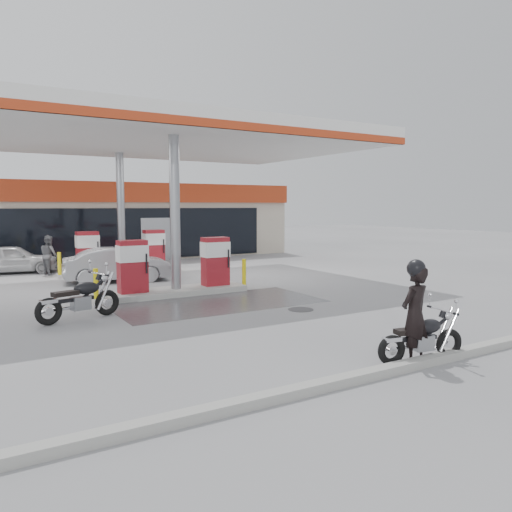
{
  "coord_description": "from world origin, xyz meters",
  "views": [
    {
      "loc": [
        -5.92,
        -12.81,
        2.81
      ],
      "look_at": [
        2.33,
        0.92,
        1.2
      ],
      "focal_mm": 35.0,
      "sensor_mm": 36.0,
      "label": 1
    }
  ],
  "objects_px": {
    "parked_motorcycle": "(80,300)",
    "parked_car_right": "(206,246)",
    "pump_island_far": "(122,256)",
    "sedan_white": "(13,259)",
    "attendant": "(49,255)",
    "pump_island_near": "(176,272)",
    "biker_main": "(415,315)",
    "hatchback_silver": "(118,265)",
    "main_motorcycle": "(422,339)"
  },
  "relations": [
    {
      "from": "parked_motorcycle",
      "to": "parked_car_right",
      "type": "bearing_deg",
      "value": 38.76
    },
    {
      "from": "pump_island_far",
      "to": "sedan_white",
      "type": "distance_m",
      "value": 4.55
    },
    {
      "from": "parked_motorcycle",
      "to": "attendant",
      "type": "distance_m",
      "value": 9.2
    },
    {
      "from": "pump_island_near",
      "to": "attendant",
      "type": "relative_size",
      "value": 3.17
    },
    {
      "from": "biker_main",
      "to": "parked_car_right",
      "type": "bearing_deg",
      "value": -115.25
    },
    {
      "from": "attendant",
      "to": "hatchback_silver",
      "type": "relative_size",
      "value": 0.42
    },
    {
      "from": "biker_main",
      "to": "parked_motorcycle",
      "type": "height_order",
      "value": "biker_main"
    },
    {
      "from": "parked_motorcycle",
      "to": "parked_car_right",
      "type": "xyz_separation_m",
      "value": [
        9.82,
        13.54,
        0.01
      ]
    },
    {
      "from": "parked_motorcycle",
      "to": "hatchback_silver",
      "type": "relative_size",
      "value": 0.56
    },
    {
      "from": "attendant",
      "to": "pump_island_near",
      "type": "bearing_deg",
      "value": -174.34
    },
    {
      "from": "parked_motorcycle",
      "to": "hatchback_silver",
      "type": "distance_m",
      "value": 6.31
    },
    {
      "from": "parked_motorcycle",
      "to": "pump_island_far",
      "type": "bearing_deg",
      "value": 52.16
    },
    {
      "from": "sedan_white",
      "to": "attendant",
      "type": "xyz_separation_m",
      "value": [
        1.26,
        -1.2,
        0.2
      ]
    },
    {
      "from": "attendant",
      "to": "hatchback_silver",
      "type": "distance_m",
      "value": 3.88
    },
    {
      "from": "pump_island_near",
      "to": "pump_island_far",
      "type": "height_order",
      "value": "same"
    },
    {
      "from": "biker_main",
      "to": "parked_motorcycle",
      "type": "relative_size",
      "value": 0.82
    },
    {
      "from": "biker_main",
      "to": "attendant",
      "type": "height_order",
      "value": "biker_main"
    },
    {
      "from": "sedan_white",
      "to": "main_motorcycle",
      "type": "bearing_deg",
      "value": -153.57
    },
    {
      "from": "parked_motorcycle",
      "to": "attendant",
      "type": "height_order",
      "value": "attendant"
    },
    {
      "from": "hatchback_silver",
      "to": "parked_car_right",
      "type": "relative_size",
      "value": 1.06
    },
    {
      "from": "sedan_white",
      "to": "hatchback_silver",
      "type": "height_order",
      "value": "hatchback_silver"
    },
    {
      "from": "parked_motorcycle",
      "to": "sedan_white",
      "type": "relative_size",
      "value": 0.61
    },
    {
      "from": "pump_island_near",
      "to": "pump_island_far",
      "type": "distance_m",
      "value": 6.0
    },
    {
      "from": "main_motorcycle",
      "to": "parked_car_right",
      "type": "distance_m",
      "value": 20.84
    },
    {
      "from": "biker_main",
      "to": "attendant",
      "type": "bearing_deg",
      "value": -86.9
    },
    {
      "from": "parked_car_right",
      "to": "biker_main",
      "type": "bearing_deg",
      "value": 175.93
    },
    {
      "from": "main_motorcycle",
      "to": "pump_island_near",
      "type": "bearing_deg",
      "value": 108.58
    },
    {
      "from": "pump_island_near",
      "to": "pump_island_far",
      "type": "relative_size",
      "value": 1.0
    },
    {
      "from": "pump_island_near",
      "to": "attendant",
      "type": "distance_m",
      "value": 7.51
    },
    {
      "from": "parked_car_right",
      "to": "pump_island_near",
      "type": "bearing_deg",
      "value": 161.48
    },
    {
      "from": "pump_island_far",
      "to": "biker_main",
      "type": "bearing_deg",
      "value": -86.05
    },
    {
      "from": "biker_main",
      "to": "parked_motorcycle",
      "type": "distance_m",
      "value": 7.95
    },
    {
      "from": "hatchback_silver",
      "to": "parked_motorcycle",
      "type": "bearing_deg",
      "value": 165.43
    },
    {
      "from": "main_motorcycle",
      "to": "biker_main",
      "type": "distance_m",
      "value": 0.5
    },
    {
      "from": "parked_car_right",
      "to": "pump_island_far",
      "type": "bearing_deg",
      "value": 140.84
    },
    {
      "from": "hatchback_silver",
      "to": "sedan_white",
      "type": "bearing_deg",
      "value": 43.28
    },
    {
      "from": "pump_island_far",
      "to": "sedan_white",
      "type": "relative_size",
      "value": 1.44
    },
    {
      "from": "parked_motorcycle",
      "to": "biker_main",
      "type": "bearing_deg",
      "value": -71.54
    },
    {
      "from": "pump_island_far",
      "to": "parked_car_right",
      "type": "bearing_deg",
      "value": 39.88
    },
    {
      "from": "parked_car_right",
      "to": "attendant",
      "type": "bearing_deg",
      "value": 126.49
    },
    {
      "from": "main_motorcycle",
      "to": "biker_main",
      "type": "height_order",
      "value": "biker_main"
    },
    {
      "from": "pump_island_far",
      "to": "main_motorcycle",
      "type": "xyz_separation_m",
      "value": [
        1.21,
        -14.8,
        -0.3
      ]
    },
    {
      "from": "sedan_white",
      "to": "pump_island_far",
      "type": "bearing_deg",
      "value": -109.46
    },
    {
      "from": "pump_island_far",
      "to": "parked_motorcycle",
      "type": "bearing_deg",
      "value": -112.54
    },
    {
      "from": "pump_island_near",
      "to": "hatchback_silver",
      "type": "bearing_deg",
      "value": 103.42
    },
    {
      "from": "attendant",
      "to": "parked_car_right",
      "type": "xyz_separation_m",
      "value": [
        9.14,
        4.37,
        -0.3
      ]
    },
    {
      "from": "biker_main",
      "to": "hatchback_silver",
      "type": "distance_m",
      "value": 12.52
    },
    {
      "from": "pump_island_near",
      "to": "parked_motorcycle",
      "type": "xyz_separation_m",
      "value": [
        -3.39,
        -2.17,
        -0.21
      ]
    },
    {
      "from": "biker_main",
      "to": "parked_motorcycle",
      "type": "xyz_separation_m",
      "value": [
        -4.41,
        6.6,
        -0.38
      ]
    },
    {
      "from": "main_motorcycle",
      "to": "parked_motorcycle",
      "type": "bearing_deg",
      "value": 135.53
    }
  ]
}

